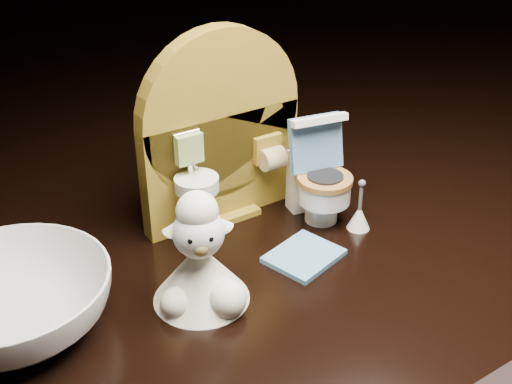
{
  "coord_description": "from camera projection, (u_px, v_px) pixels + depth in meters",
  "views": [
    {
      "loc": [
        -0.22,
        -0.31,
        0.27
      ],
      "look_at": [
        -0.0,
        0.01,
        0.05
      ],
      "focal_mm": 45.0,
      "sensor_mm": 36.0,
      "label": 1
    }
  ],
  "objects": [
    {
      "name": "backdrop_panel",
      "position": [
        221.0,
        139.0,
        0.48
      ],
      "size": [
        0.13,
        0.05,
        0.15
      ],
      "color": "olive",
      "rests_on": "ground"
    },
    {
      "name": "toy_toilet",
      "position": [
        318.0,
        181.0,
        0.49
      ],
      "size": [
        0.05,
        0.06,
        0.08
      ],
      "rotation": [
        0.0,
        0.0,
        -0.19
      ],
      "color": "white",
      "rests_on": "ground"
    },
    {
      "name": "bath_mat",
      "position": [
        304.0,
        256.0,
        0.46
      ],
      "size": [
        0.06,
        0.05,
        0.0
      ],
      "primitive_type": "cube",
      "rotation": [
        0.0,
        0.0,
        0.26
      ],
      "color": "#5488B5",
      "rests_on": "ground"
    },
    {
      "name": "toilet_brush",
      "position": [
        359.0,
        216.0,
        0.49
      ],
      "size": [
        0.02,
        0.02,
        0.04
      ],
      "color": "white",
      "rests_on": "ground"
    },
    {
      "name": "plush_lamb",
      "position": [
        201.0,
        265.0,
        0.4
      ],
      "size": [
        0.06,
        0.07,
        0.08
      ],
      "rotation": [
        0.0,
        0.0,
        -0.4
      ],
      "color": "white",
      "rests_on": "ground"
    },
    {
      "name": "ceramic_bowl",
      "position": [
        12.0,
        303.0,
        0.39
      ],
      "size": [
        0.16,
        0.16,
        0.04
      ],
      "primitive_type": "imported",
      "rotation": [
        0.0,
        0.0,
        0.37
      ],
      "color": "white",
      "rests_on": "ground"
    }
  ]
}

